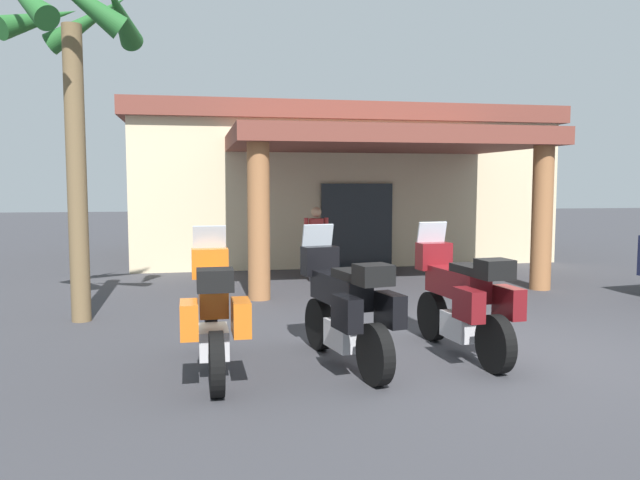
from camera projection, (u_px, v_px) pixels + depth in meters
The scene contains 7 objects.
ground_plane at pixel (496, 353), 7.95m from camera, with size 80.00×80.00×0.00m, color #38383D.
motel_building at pixel (331, 183), 18.63m from camera, with size 11.55×11.13×4.10m.
motorcycle_orange at pixel (213, 313), 7.02m from camera, with size 0.72×2.21×1.61m.
motorcycle_black at pixel (346, 307), 7.34m from camera, with size 0.94×2.18×1.61m.
motorcycle_maroon at pixel (463, 300), 7.79m from camera, with size 0.79×2.21×1.61m.
pedestrian at pixel (316, 239), 13.62m from camera, with size 0.53×0.32×1.60m.
palm_tree_roadside at pixel (72, 58), 9.42m from camera, with size 2.14×2.28×5.26m.
Camera 1 is at (-3.44, -7.32, 2.14)m, focal length 35.64 mm.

